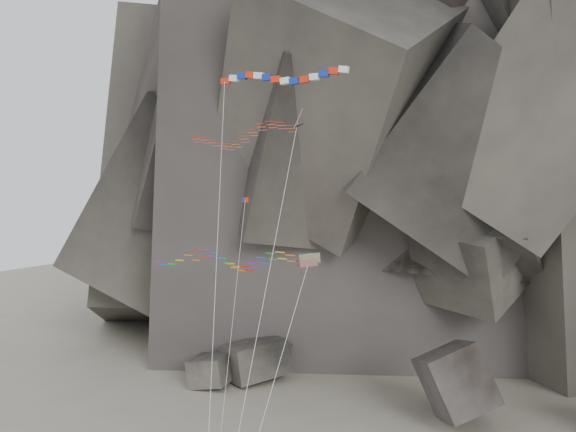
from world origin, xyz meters
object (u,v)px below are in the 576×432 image
at_px(delta_kite, 238,136).
at_px(banner_kite, 281,80).
at_px(parafoil_kite, 222,259).
at_px(pennant_kite, 236,287).

distance_m(delta_kite, banner_kite, 5.08).
bearing_deg(delta_kite, parafoil_kite, -101.44).
distance_m(banner_kite, parafoil_kite, 13.55).
bearing_deg(delta_kite, pennant_kite, -79.99).
height_order(banner_kite, pennant_kite, banner_kite).
distance_m(delta_kite, parafoil_kite, 9.12).
bearing_deg(pennant_kite, banner_kite, 97.48).
distance_m(banner_kite, pennant_kite, 15.46).
relative_size(banner_kite, pennant_kite, 1.42).
xyz_separation_m(banner_kite, parafoil_kite, (-2.54, -4.06, -12.68)).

